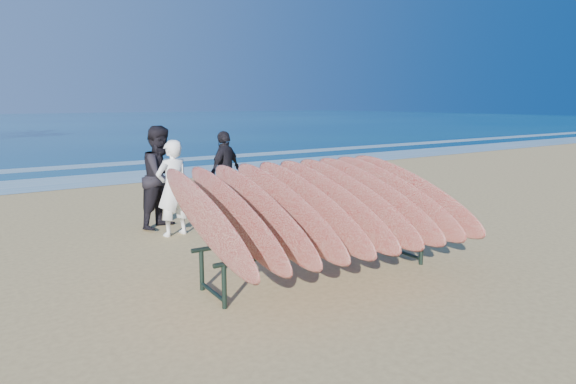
# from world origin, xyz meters

# --- Properties ---
(ground) EXTENTS (120.00, 120.00, 0.00)m
(ground) POSITION_xyz_m (0.00, 0.00, 0.00)
(ground) COLOR tan
(ground) RESTS_ON ground
(foam_near) EXTENTS (160.00, 160.00, 0.00)m
(foam_near) POSITION_xyz_m (0.00, 10.00, 0.01)
(foam_near) COLOR white
(foam_near) RESTS_ON ground
(foam_far) EXTENTS (160.00, 160.00, 0.00)m
(foam_far) POSITION_xyz_m (0.00, 13.50, 0.01)
(foam_far) COLOR white
(foam_far) RESTS_ON ground
(surfboard_rack) EXTENTS (3.34, 2.93, 1.57)m
(surfboard_rack) POSITION_xyz_m (-0.17, -0.16, 0.95)
(surfboard_rack) COLOR #1B2B24
(surfboard_rack) RESTS_ON ground
(person_white) EXTENTS (0.64, 0.47, 1.61)m
(person_white) POSITION_xyz_m (-0.90, 2.87, 0.80)
(person_white) COLOR white
(person_white) RESTS_ON ground
(person_dark_a) EXTENTS (1.11, 1.05, 1.81)m
(person_dark_a) POSITION_xyz_m (-0.84, 3.50, 0.91)
(person_dark_a) COLOR black
(person_dark_a) RESTS_ON ground
(person_dark_b) EXTENTS (1.03, 0.81, 1.63)m
(person_dark_b) POSITION_xyz_m (0.84, 4.31, 0.82)
(person_dark_b) COLOR black
(person_dark_b) RESTS_ON ground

